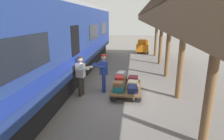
# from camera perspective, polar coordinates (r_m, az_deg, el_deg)

# --- Properties ---
(ground_plane) EXTENTS (60.00, 60.00, 0.00)m
(ground_plane) POSITION_cam_1_polar(r_m,az_deg,el_deg) (8.34, 4.17, -7.56)
(ground_plane) COLOR slate
(platform_canopy) EXTENTS (3.20, 19.31, 3.56)m
(platform_canopy) POSITION_cam_1_polar(r_m,az_deg,el_deg) (7.89, 20.65, 14.58)
(platform_canopy) COLOR brown
(platform_canopy) RESTS_ON ground_plane
(train_car) EXTENTS (3.02, 21.19, 4.00)m
(train_car) POSITION_cam_1_polar(r_m,az_deg,el_deg) (8.70, -20.36, 6.61)
(train_car) COLOR navy
(train_car) RESTS_ON ground_plane
(luggage_cart) EXTENTS (1.27, 2.15, 0.35)m
(luggage_cart) POSITION_cam_1_polar(r_m,az_deg,el_deg) (8.40, 4.32, -5.20)
(luggage_cart) COLOR brown
(luggage_cart) RESTS_ON ground_plane
(suitcase_teal_softside) EXTENTS (0.48, 0.58, 0.22)m
(suitcase_teal_softside) POSITION_cam_1_polar(r_m,az_deg,el_deg) (7.80, 2.11, -5.54)
(suitcase_teal_softside) COLOR #1E666B
(suitcase_teal_softside) RESTS_ON luggage_cart
(suitcase_cream_canvas) EXTENTS (0.48, 0.53, 0.25)m
(suitcase_cream_canvas) POSITION_cam_1_polar(r_m,az_deg,el_deg) (8.33, 6.27, -4.16)
(suitcase_cream_canvas) COLOR beige
(suitcase_cream_canvas) RESTS_ON luggage_cart
(suitcase_olive_duffel) EXTENTS (0.54, 0.51, 0.23)m
(suitcase_olive_duffel) POSITION_cam_1_polar(r_m,az_deg,el_deg) (8.91, 2.72, -2.82)
(suitcase_olive_duffel) COLOR brown
(suitcase_olive_duffel) RESTS_ON luggage_cart
(suitcase_slate_roller) EXTENTS (0.49, 0.53, 0.24)m
(suitcase_slate_roller) POSITION_cam_1_polar(r_m,az_deg,el_deg) (8.35, 2.43, -4.05)
(suitcase_slate_roller) COLOR #4C515B
(suitcase_slate_roller) RESTS_ON luggage_cart
(suitcase_navy_fabric) EXTENTS (0.44, 0.55, 0.22)m
(suitcase_navy_fabric) POSITION_cam_1_polar(r_m,az_deg,el_deg) (7.78, 6.22, -5.69)
(suitcase_navy_fabric) COLOR navy
(suitcase_navy_fabric) RESTS_ON luggage_cart
(suitcase_burgundy_valise) EXTENTS (0.46, 0.49, 0.29)m
(suitcase_burgundy_valise) POSITION_cam_1_polar(r_m,az_deg,el_deg) (8.89, 6.31, -2.77)
(suitcase_burgundy_valise) COLOR maroon
(suitcase_burgundy_valise) RESTS_ON luggage_cart
(suitcase_red_plastic) EXTENTS (0.43, 0.51, 0.20)m
(suitcase_red_plastic) POSITION_cam_1_polar(r_m,az_deg,el_deg) (8.30, 2.19, -2.59)
(suitcase_red_plastic) COLOR #AD231E
(suitcase_red_plastic) RESTS_ON suitcase_slate_roller
(suitcase_gray_aluminum) EXTENTS (0.43, 0.61, 0.25)m
(suitcase_gray_aluminum) POSITION_cam_1_polar(r_m,az_deg,el_deg) (8.84, 2.72, -1.36)
(suitcase_gray_aluminum) COLOR #9EA0A5
(suitcase_gray_aluminum) RESTS_ON suitcase_olive_duffel
(suitcase_brown_leather) EXTENTS (0.40, 0.39, 0.17)m
(suitcase_brown_leather) POSITION_cam_1_polar(r_m,az_deg,el_deg) (7.73, 1.88, -4.19)
(suitcase_brown_leather) COLOR brown
(suitcase_brown_leather) RESTS_ON suitcase_teal_softside
(porter_in_overalls) EXTENTS (0.70, 0.48, 1.70)m
(porter_in_overalls) POSITION_cam_1_polar(r_m,az_deg,el_deg) (8.44, -2.63, -0.57)
(porter_in_overalls) COLOR navy
(porter_in_overalls) RESTS_ON ground_plane
(porter_by_door) EXTENTS (0.72, 0.54, 1.70)m
(porter_by_door) POSITION_cam_1_polar(r_m,az_deg,el_deg) (8.11, -9.26, -1.44)
(porter_by_door) COLOR #332D28
(porter_by_door) RESTS_ON ground_plane
(baggage_tug) EXTENTS (1.25, 1.79, 1.30)m
(baggage_tug) POSITION_cam_1_polar(r_m,az_deg,el_deg) (18.43, 9.20, 6.99)
(baggage_tug) COLOR orange
(baggage_tug) RESTS_ON ground_plane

